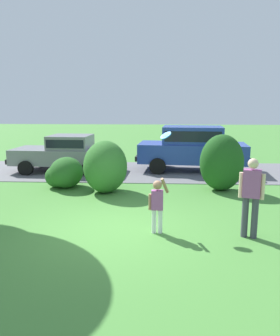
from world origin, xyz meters
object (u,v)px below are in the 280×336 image
parked_suv (192,146)px  frisbee (166,135)px  child_thrower (157,202)px  adult_onlooker (251,194)px  parked_sedan (66,152)px

parked_suv → frisbee: size_ratio=16.51×
parked_suv → child_thrower: size_ratio=3.76×
parked_suv → adult_onlooker: size_ratio=2.78×
child_thrower → adult_onlooker: size_ratio=0.74×
parked_sedan → child_thrower: (3.89, -6.76, -0.13)m
parked_sedan → frisbee: size_ratio=15.26×
parked_sedan → adult_onlooker: size_ratio=2.57×
parked_sedan → parked_suv: size_ratio=0.92×
adult_onlooker → parked_sedan: bearing=130.5°
parked_suv → frisbee: frisbee is taller
parked_sedan → parked_suv: parked_suv is taller
child_thrower → frisbee: (0.19, 0.72, 1.41)m
parked_suv → frisbee: (-1.29, -6.43, 1.05)m
parked_suv → frisbee: 6.65m
parked_suv → child_thrower: (-1.48, -7.16, -0.36)m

